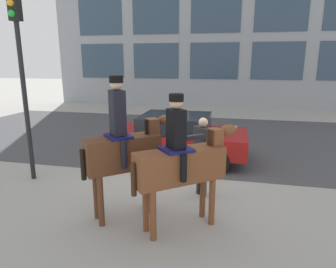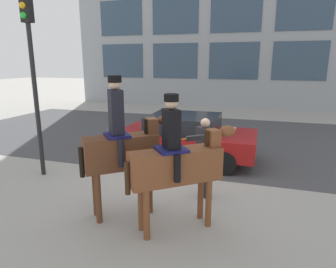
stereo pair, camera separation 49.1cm
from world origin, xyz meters
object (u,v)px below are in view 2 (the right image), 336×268
(mounted_horse_lead, at_px, (123,147))
(mounted_horse_companion, at_px, (178,162))
(street_car_near_lane, at_px, (186,136))
(pedestrian_bystander, at_px, (204,151))
(traffic_light, at_px, (31,58))

(mounted_horse_lead, relative_size, mounted_horse_companion, 1.11)
(mounted_horse_lead, bearing_deg, mounted_horse_companion, -49.98)
(street_car_near_lane, bearing_deg, pedestrian_bystander, -67.39)
(traffic_light, bearing_deg, mounted_horse_companion, -19.29)
(pedestrian_bystander, xyz_separation_m, traffic_light, (-4.26, 0.03, 1.95))
(pedestrian_bystander, bearing_deg, mounted_horse_companion, 39.09)
(street_car_near_lane, bearing_deg, mounted_horse_companion, -78.12)
(mounted_horse_lead, height_order, mounted_horse_companion, mounted_horse_lead)
(mounted_horse_lead, relative_size, street_car_near_lane, 0.67)
(pedestrian_bystander, xyz_separation_m, street_car_near_lane, (-0.99, 2.37, -0.32))
(street_car_near_lane, distance_m, traffic_light, 4.62)
(mounted_horse_lead, xyz_separation_m, traffic_light, (-2.95, 1.23, 1.64))
(mounted_horse_lead, xyz_separation_m, pedestrian_bystander, (1.31, 1.20, -0.31))
(mounted_horse_lead, distance_m, mounted_horse_companion, 1.13)
(street_car_near_lane, height_order, traffic_light, traffic_light)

